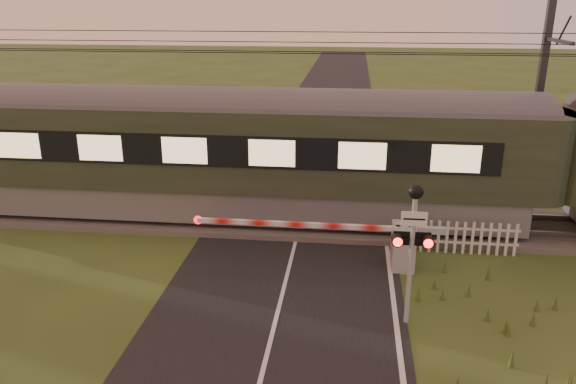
# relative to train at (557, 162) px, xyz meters

# --- Properties ---
(ground) EXTENTS (160.00, 160.00, 0.00)m
(ground) POSITION_rel_train_xyz_m (-7.81, -6.50, -2.32)
(ground) COLOR #31451A
(ground) RESTS_ON ground
(road) EXTENTS (6.00, 140.00, 0.03)m
(road) POSITION_rel_train_xyz_m (-7.80, -6.73, -2.31)
(road) COLOR black
(road) RESTS_ON ground
(track_bed) EXTENTS (140.00, 3.40, 0.39)m
(track_bed) POSITION_rel_train_xyz_m (-7.81, 0.00, -2.25)
(track_bed) COLOR #47423D
(track_bed) RESTS_ON ground
(overhead_wires) EXTENTS (120.00, 0.62, 0.62)m
(overhead_wires) POSITION_rel_train_xyz_m (-7.81, 0.00, 3.41)
(overhead_wires) COLOR black
(overhead_wires) RESTS_ON ground
(train) EXTENTS (43.71, 3.01, 4.08)m
(train) POSITION_rel_train_xyz_m (0.00, 0.00, 0.00)
(train) COLOR slate
(train) RESTS_ON ground
(boom_gate) EXTENTS (6.95, 0.94, 1.25)m
(boom_gate) POSITION_rel_train_xyz_m (-5.01, -2.98, -1.64)
(boom_gate) COLOR gray
(boom_gate) RESTS_ON ground
(crossing_signal) EXTENTS (0.85, 0.35, 3.33)m
(crossing_signal) POSITION_rel_train_xyz_m (-4.84, -5.84, -0.03)
(crossing_signal) COLOR gray
(crossing_signal) RESTS_ON ground
(picket_fence) EXTENTS (3.60, 0.08, 0.98)m
(picket_fence) POSITION_rel_train_xyz_m (-3.14, -1.89, -1.82)
(picket_fence) COLOR silver
(picket_fence) RESTS_ON ground
(catenary_mast) EXTENTS (0.23, 2.46, 7.28)m
(catenary_mast) POSITION_rel_train_xyz_m (-0.08, 2.23, 1.46)
(catenary_mast) COLOR #2D2D30
(catenary_mast) RESTS_ON ground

